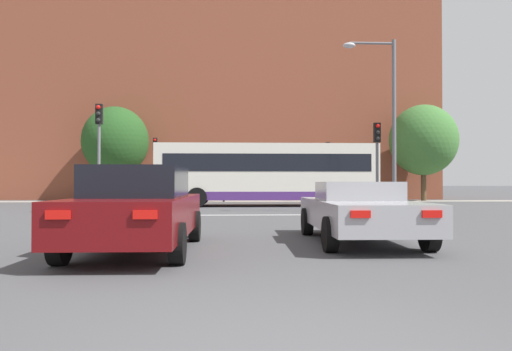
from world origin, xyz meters
TOP-DOWN VIEW (x-y plane):
  - stop_line_strip at (0.00, 15.72)m, footprint 8.48×0.30m
  - far_pavement at (0.00, 30.00)m, footprint 69.42×2.50m
  - brick_civic_building at (-2.70, 38.60)m, footprint 36.42×11.45m
  - car_saloon_left at (-2.17, 5.68)m, footprint 2.00×4.93m
  - car_roadster_right at (2.16, 6.90)m, footprint 2.05×4.82m
  - bus_crossing_lead at (1.29, 23.07)m, footprint 11.56×2.75m
  - traffic_light_near_left at (-5.81, 16.65)m, footprint 0.26×0.31m
  - traffic_light_far_right at (5.79, 29.25)m, footprint 0.26×0.31m
  - traffic_light_near_right at (5.43, 16.77)m, footprint 0.26×0.31m
  - traffic_light_far_left at (-5.52, 29.04)m, footprint 0.26×0.31m
  - street_lamp_junction at (5.64, 16.39)m, footprint 2.16×0.36m
  - pedestrian_waiting at (-3.65, 29.59)m, footprint 0.33×0.45m
  - pedestrian_walking_east at (-1.09, 29.18)m, footprint 0.25×0.41m
  - tree_by_building at (12.67, 30.45)m, footprint 4.65×4.65m
  - tree_kerbside at (-8.61, 31.39)m, footprint 4.55×4.55m

SIDE VIEW (x-z plane):
  - stop_line_strip at x=0.00m, z-range 0.00..0.01m
  - far_pavement at x=0.00m, z-range 0.00..0.01m
  - car_roadster_right at x=2.16m, z-range 0.02..1.28m
  - car_saloon_left at x=-2.17m, z-range 0.01..1.54m
  - pedestrian_waiting at x=-3.65m, z-range 0.14..1.78m
  - pedestrian_walking_east at x=-1.09m, z-range 0.15..1.89m
  - bus_crossing_lead at x=1.29m, z-range 0.12..3.40m
  - traffic_light_near_right at x=5.43m, z-range 0.66..4.37m
  - traffic_light_far_right at x=5.79m, z-range 0.69..4.63m
  - traffic_light_far_left at x=-5.52m, z-range 0.72..4.86m
  - traffic_light_near_left at x=-5.81m, z-range 0.74..5.12m
  - tree_kerbside at x=-8.61m, z-range 0.86..7.37m
  - tree_by_building at x=12.67m, z-range 0.87..7.52m
  - street_lamp_junction at x=5.64m, z-range 0.80..7.82m
  - brick_civic_building at x=-2.70m, z-range -1.17..20.28m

